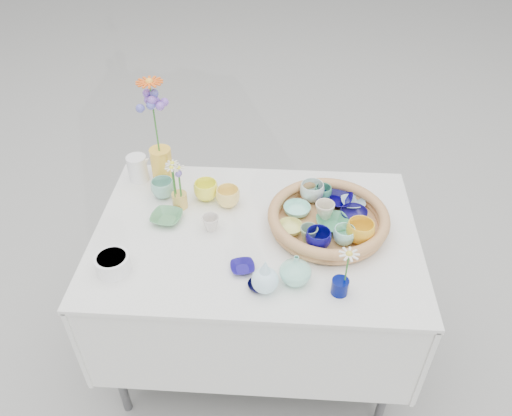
# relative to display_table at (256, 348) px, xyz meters

# --- Properties ---
(ground) EXTENTS (80.00, 80.00, 0.00)m
(ground) POSITION_rel_display_table_xyz_m (0.00, 0.00, 0.00)
(ground) COLOR gray
(display_table) EXTENTS (1.26, 0.86, 0.77)m
(display_table) POSITION_rel_display_table_xyz_m (0.00, 0.00, 0.00)
(display_table) COLOR silver
(display_table) RESTS_ON ground
(wicker_tray) EXTENTS (0.47, 0.47, 0.08)m
(wicker_tray) POSITION_rel_display_table_xyz_m (0.28, 0.05, 0.80)
(wicker_tray) COLOR #A16A3F
(wicker_tray) RESTS_ON display_table
(tray_ceramic_0) EXTENTS (0.18, 0.18, 0.04)m
(tray_ceramic_0) POSITION_rel_display_table_xyz_m (0.31, 0.19, 0.80)
(tray_ceramic_0) COLOR #030040
(tray_ceramic_0) RESTS_ON wicker_tray
(tray_ceramic_1) EXTENTS (0.13, 0.13, 0.03)m
(tray_ceramic_1) POSITION_rel_display_table_xyz_m (0.38, 0.09, 0.80)
(tray_ceramic_1) COLOR #130E4F
(tray_ceramic_1) RESTS_ON wicker_tray
(tray_ceramic_2) EXTENTS (0.13, 0.13, 0.08)m
(tray_ceramic_2) POSITION_rel_display_table_xyz_m (0.39, -0.04, 0.82)
(tray_ceramic_2) COLOR yellow
(tray_ceramic_2) RESTS_ON wicker_tray
(tray_ceramic_3) EXTENTS (0.15, 0.15, 0.03)m
(tray_ceramic_3) POSITION_rel_display_table_xyz_m (0.30, 0.03, 0.80)
(tray_ceramic_3) COLOR #3E8C5D
(tray_ceramic_3) RESTS_ON wicker_tray
(tray_ceramic_4) EXTENTS (0.08, 0.08, 0.06)m
(tray_ceramic_4) POSITION_rel_display_table_xyz_m (0.20, -0.05, 0.81)
(tray_ceramic_4) COLOR #82AB80
(tray_ceramic_4) RESTS_ON wicker_tray
(tray_ceramic_5) EXTENTS (0.12, 0.12, 0.03)m
(tray_ceramic_5) POSITION_rel_display_table_xyz_m (0.16, 0.10, 0.80)
(tray_ceramic_5) COLOR #8EE1C7
(tray_ceramic_5) RESTS_ON wicker_tray
(tray_ceramic_6) EXTENTS (0.12, 0.12, 0.08)m
(tray_ceramic_6) POSITION_rel_display_table_xyz_m (0.22, 0.20, 0.82)
(tray_ceramic_6) COLOR silver
(tray_ceramic_6) RESTS_ON wicker_tray
(tray_ceramic_7) EXTENTS (0.10, 0.10, 0.07)m
(tray_ceramic_7) POSITION_rel_display_table_xyz_m (0.27, 0.08, 0.82)
(tray_ceramic_7) COLOR beige
(tray_ceramic_7) RESTS_ON wicker_tray
(tray_ceramic_8) EXTENTS (0.11, 0.11, 0.02)m
(tray_ceramic_8) POSITION_rel_display_table_xyz_m (0.39, 0.17, 0.79)
(tray_ceramic_8) COLOR #99C0D2
(tray_ceramic_8) RESTS_ON wicker_tray
(tray_ceramic_9) EXTENTS (0.13, 0.13, 0.08)m
(tray_ceramic_9) POSITION_rel_display_table_xyz_m (0.24, -0.09, 0.82)
(tray_ceramic_9) COLOR #090660
(tray_ceramic_9) RESTS_ON wicker_tray
(tray_ceramic_10) EXTENTS (0.12, 0.12, 0.03)m
(tray_ceramic_10) POSITION_rel_display_table_xyz_m (0.13, -0.01, 0.80)
(tray_ceramic_10) COLOR #D1D46B
(tray_ceramic_10) RESTS_ON wicker_tray
(tray_ceramic_11) EXTENTS (0.10, 0.10, 0.07)m
(tray_ceramic_11) POSITION_rel_display_table_xyz_m (0.33, -0.06, 0.82)
(tray_ceramic_11) COLOR #99EDDB
(tray_ceramic_11) RESTS_ON wicker_tray
(tray_ceramic_12) EXTENTS (0.08, 0.08, 0.06)m
(tray_ceramic_12) POSITION_rel_display_table_xyz_m (0.27, 0.21, 0.81)
(tray_ceramic_12) COLOR #398C6B
(tray_ceramic_12) RESTS_ON wicker_tray
(loose_ceramic_0) EXTENTS (0.14, 0.14, 0.08)m
(loose_ceramic_0) POSITION_rel_display_table_xyz_m (-0.22, 0.20, 0.81)
(loose_ceramic_0) COLOR #FFFC3E
(loose_ceramic_0) RESTS_ON display_table
(loose_ceramic_1) EXTENTS (0.11, 0.11, 0.08)m
(loose_ceramic_1) POSITION_rel_display_table_xyz_m (-0.12, 0.16, 0.80)
(loose_ceramic_1) COLOR #FFDA68
(loose_ceramic_1) RESTS_ON display_table
(loose_ceramic_2) EXTENTS (0.14, 0.14, 0.03)m
(loose_ceramic_2) POSITION_rel_display_table_xyz_m (-0.36, 0.05, 0.78)
(loose_ceramic_2) COLOR #518E5B
(loose_ceramic_2) RESTS_ON display_table
(loose_ceramic_3) EXTENTS (0.08, 0.08, 0.06)m
(loose_ceramic_3) POSITION_rel_display_table_xyz_m (-0.18, 0.01, 0.80)
(loose_ceramic_3) COLOR beige
(loose_ceramic_3) RESTS_ON display_table
(loose_ceramic_4) EXTENTS (0.11, 0.11, 0.02)m
(loose_ceramic_4) POSITION_rel_display_table_xyz_m (-0.03, -0.20, 0.78)
(loose_ceramic_4) COLOR navy
(loose_ceramic_4) RESTS_ON display_table
(loose_ceramic_5) EXTENTS (0.10, 0.10, 0.08)m
(loose_ceramic_5) POSITION_rel_display_table_xyz_m (-0.41, 0.21, 0.80)
(loose_ceramic_5) COLOR #7EBDA8
(loose_ceramic_5) RESTS_ON display_table
(loose_ceramic_6) EXTENTS (0.08, 0.08, 0.02)m
(loose_ceramic_6) POSITION_rel_display_table_xyz_m (0.03, -0.29, 0.78)
(loose_ceramic_6) COLOR black
(loose_ceramic_6) RESTS_ON display_table
(fluted_bowl) EXTENTS (0.15, 0.15, 0.06)m
(fluted_bowl) POSITION_rel_display_table_xyz_m (-0.49, -0.23, 0.80)
(fluted_bowl) COLOR white
(fluted_bowl) RESTS_ON display_table
(bud_vase_paleblue) EXTENTS (0.12, 0.12, 0.14)m
(bud_vase_paleblue) POSITION_rel_display_table_xyz_m (0.05, -0.29, 0.84)
(bud_vase_paleblue) COLOR #C4F0FF
(bud_vase_paleblue) RESTS_ON display_table
(bud_vase_seafoam) EXTENTS (0.12, 0.12, 0.12)m
(bud_vase_seafoam) POSITION_rel_display_table_xyz_m (0.15, -0.24, 0.82)
(bud_vase_seafoam) COLOR #8DD9BD
(bud_vase_seafoam) RESTS_ON display_table
(bud_vase_cobalt) EXTENTS (0.07, 0.07, 0.06)m
(bud_vase_cobalt) POSITION_rel_display_table_xyz_m (0.30, -0.29, 0.79)
(bud_vase_cobalt) COLOR #000853
(bud_vase_cobalt) RESTS_ON display_table
(single_daisy) EXTENTS (0.10, 0.10, 0.14)m
(single_daisy) POSITION_rel_display_table_xyz_m (0.32, -0.28, 0.88)
(single_daisy) COLOR silver
(single_daisy) RESTS_ON bud_vase_cobalt
(tall_vase_yellow) EXTENTS (0.11, 0.11, 0.17)m
(tall_vase_yellow) POSITION_rel_display_table_xyz_m (-0.42, 0.30, 0.85)
(tall_vase_yellow) COLOR yellow
(tall_vase_yellow) RESTS_ON display_table
(gerbera) EXTENTS (0.15, 0.15, 0.32)m
(gerbera) POSITION_rel_display_table_xyz_m (-0.43, 0.31, 1.09)
(gerbera) COLOR #E75412
(gerbera) RESTS_ON tall_vase_yellow
(hydrangea) EXTENTS (0.10, 0.10, 0.31)m
(hydrangea) POSITION_rel_display_table_xyz_m (-0.42, 0.29, 1.05)
(hydrangea) COLOR #7F51C3
(hydrangea) RESTS_ON tall_vase_yellow
(white_pitcher) EXTENTS (0.14, 0.12, 0.12)m
(white_pitcher) POSITION_rel_display_table_xyz_m (-0.54, 0.32, 0.82)
(white_pitcher) COLOR white
(white_pitcher) RESTS_ON display_table
(daisy_cup) EXTENTS (0.08, 0.08, 0.07)m
(daisy_cup) POSITION_rel_display_table_xyz_m (-0.32, 0.14, 0.80)
(daisy_cup) COLOR gold
(daisy_cup) RESTS_ON display_table
(daisy_posy) EXTENTS (0.09, 0.09, 0.16)m
(daisy_posy) POSITION_rel_display_table_xyz_m (-0.33, 0.12, 0.91)
(daisy_posy) COLOR silver
(daisy_posy) RESTS_ON daisy_cup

